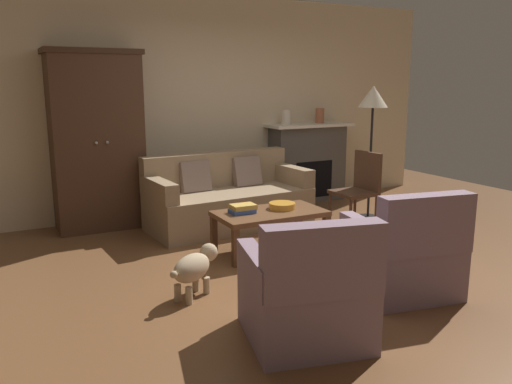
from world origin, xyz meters
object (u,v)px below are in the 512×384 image
at_px(mantel_vase_cream, 286,117).
at_px(floor_lamp, 373,104).
at_px(side_chair_wooden, 360,185).
at_px(armoire, 97,141).
at_px(fireplace, 308,162).
at_px(dog, 194,267).
at_px(mantel_vase_terracotta, 320,116).
at_px(armchair_near_left, 307,296).
at_px(armchair_near_right, 404,256).
at_px(fruit_bowl, 282,206).
at_px(coffee_table, 270,216).
at_px(couch, 228,200).
at_px(book_stack, 243,209).

height_order(mantel_vase_cream, floor_lamp, floor_lamp).
bearing_deg(side_chair_wooden, armoire, 152.32).
height_order(fireplace, dog, fireplace).
relative_size(armoire, side_chair_wooden, 2.29).
relative_size(mantel_vase_terracotta, armchair_near_left, 0.23).
bearing_deg(side_chair_wooden, armchair_near_right, -117.94).
bearing_deg(fruit_bowl, dog, -148.87).
xyz_separation_m(coffee_table, armchair_near_right, (0.44, -1.45, -0.05)).
xyz_separation_m(mantel_vase_terracotta, armchair_near_right, (-1.34, -3.21, -0.91)).
height_order(armchair_near_right, dog, armchair_near_right).
bearing_deg(mantel_vase_cream, mantel_vase_terracotta, 0.00).
xyz_separation_m(mantel_vase_cream, side_chair_wooden, (0.14, -1.48, -0.71)).
height_order(mantel_vase_cream, side_chair_wooden, mantel_vase_cream).
distance_m(mantel_vase_terracotta, floor_lamp, 1.20).
relative_size(mantel_vase_terracotta, floor_lamp, 0.13).
xyz_separation_m(couch, fruit_bowl, (0.15, -1.04, 0.13)).
bearing_deg(armchair_near_left, mantel_vase_cream, 61.44).
relative_size(mantel_vase_terracotta, side_chair_wooden, 0.24).
distance_m(armoire, side_chair_wooden, 3.10).
relative_size(armchair_near_right, side_chair_wooden, 0.99).
xyz_separation_m(book_stack, mantel_vase_terracotta, (2.06, 1.70, 0.76)).
distance_m(armchair_near_left, floor_lamp, 3.56).
bearing_deg(fruit_bowl, mantel_vase_terracotta, 46.78).
xyz_separation_m(armoire, floor_lamp, (3.09, -1.12, 0.40)).
bearing_deg(fruit_bowl, armchair_near_right, -79.41).
bearing_deg(coffee_table, mantel_vase_cream, 55.20).
distance_m(coffee_table, floor_lamp, 2.13).
xyz_separation_m(book_stack, side_chair_wooden, (1.64, 0.22, 0.05)).
distance_m(mantel_vase_cream, armchair_near_right, 3.43).
distance_m(book_stack, mantel_vase_terracotta, 2.78).
bearing_deg(armchair_near_right, coffee_table, 106.96).
relative_size(couch, dog, 3.95).
bearing_deg(fireplace, armchair_near_right, -109.83).
xyz_separation_m(coffee_table, armchair_near_left, (-0.69, -1.76, -0.05)).
relative_size(fireplace, couch, 0.64).
bearing_deg(floor_lamp, fruit_bowl, -161.14).
bearing_deg(floor_lamp, mantel_vase_cream, 113.85).
relative_size(coffee_table, armchair_near_left, 1.19).
bearing_deg(armchair_near_left, armchair_near_right, 15.49).
xyz_separation_m(mantel_vase_cream, floor_lamp, (0.52, -1.18, 0.21)).
distance_m(fruit_bowl, armchair_near_right, 1.52).
xyz_separation_m(couch, book_stack, (-0.29, -1.01, 0.15)).
relative_size(coffee_table, floor_lamp, 0.66).
bearing_deg(side_chair_wooden, book_stack, -172.27).
bearing_deg(armoire, dog, -84.11).
distance_m(fireplace, floor_lamp, 1.49).
xyz_separation_m(fruit_bowl, mantel_vase_cream, (1.06, 1.73, 0.77)).
bearing_deg(dog, armchair_near_left, -68.98).
distance_m(fireplace, book_stack, 2.55).
xyz_separation_m(floor_lamp, dog, (-2.84, -1.30, -1.18)).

